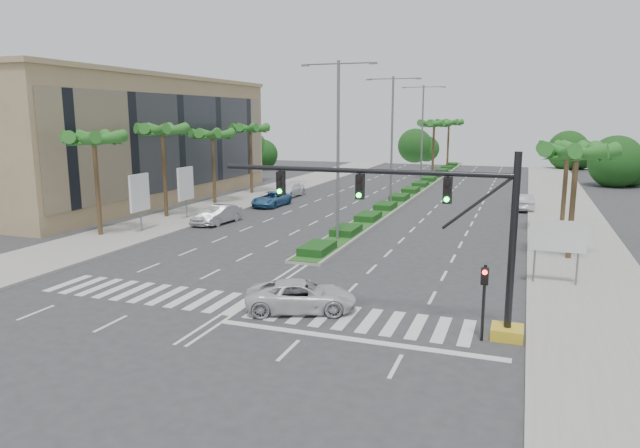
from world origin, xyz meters
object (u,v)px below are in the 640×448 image
object	(u,v)px
car_parked_c	(271,199)
car_parked_a	(208,216)
car_parked_b	(219,214)
car_parked_d	(289,190)
car_right	(524,202)
car_crossing	(301,296)

from	to	relation	value
car_parked_c	car_parked_a	bearing A→B (deg)	-92.57
car_parked_b	car_parked_c	distance (m)	9.46
car_parked_d	car_parked_b	bearing A→B (deg)	-84.29
car_parked_a	car_parked_b	distance (m)	0.92
car_parked_b	car_right	xyz separation A→B (m)	(22.85, 15.34, 0.01)
car_parked_c	car_crossing	bearing A→B (deg)	-59.90
car_crossing	car_right	distance (m)	33.69
car_parked_b	car_crossing	bearing A→B (deg)	-46.02
car_parked_a	car_parked_b	world-z (taller)	car_parked_b
car_parked_b	car_parked_a	bearing A→B (deg)	-140.09
car_parked_d	car_crossing	size ratio (longest dim) A/B	1.04
car_parked_b	car_parked_c	size ratio (longest dim) A/B	0.90
car_parked_c	car_parked_d	distance (m)	6.61
car_parked_a	car_right	world-z (taller)	car_right
car_parked_b	car_parked_c	xyz separation A→B (m)	(0.21, 9.46, -0.04)
car_parked_d	car_crossing	xyz separation A→B (m)	(14.62, -33.13, -0.06)
car_parked_b	car_parked_c	world-z (taller)	car_parked_b
car_crossing	car_right	world-z (taller)	car_right
car_parked_c	car_parked_d	bearing A→B (deg)	101.27
car_parked_d	car_parked_a	bearing A→B (deg)	-86.99
car_parked_c	car_crossing	world-z (taller)	car_parked_c
car_parked_c	car_parked_d	xyz separation A→B (m)	(-0.96, 6.54, 0.05)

